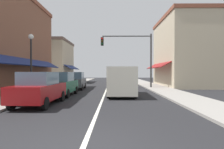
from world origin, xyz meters
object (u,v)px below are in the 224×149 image
(street_lamp_left_near, at_px, (31,54))
(van_in_lane, at_px, (121,80))
(traffic_signal_mast_arm, at_px, (134,51))
(parked_car_nearest_left, at_px, (40,89))
(parked_car_second_left, at_px, (61,84))
(parked_car_third_left, at_px, (76,81))

(street_lamp_left_near, bearing_deg, van_in_lane, 10.92)
(street_lamp_left_near, bearing_deg, traffic_signal_mast_arm, 44.25)
(van_in_lane, relative_size, street_lamp_left_near, 1.19)
(parked_car_nearest_left, height_order, street_lamp_left_near, street_lamp_left_near)
(parked_car_second_left, height_order, street_lamp_left_near, street_lamp_left_near)
(parked_car_second_left, height_order, traffic_signal_mast_arm, traffic_signal_mast_arm)
(parked_car_nearest_left, xyz_separation_m, parked_car_third_left, (0.03, 9.55, 0.00))
(van_in_lane, height_order, street_lamp_left_near, street_lamp_left_near)
(van_in_lane, bearing_deg, parked_car_nearest_left, -135.33)
(traffic_signal_mast_arm, relative_size, street_lamp_left_near, 1.35)
(parked_car_second_left, xyz_separation_m, street_lamp_left_near, (-1.80, -1.04, 2.12))
(van_in_lane, xyz_separation_m, street_lamp_left_near, (-6.30, -1.22, 1.85))
(parked_car_second_left, relative_size, parked_car_third_left, 1.00)
(parked_car_nearest_left, distance_m, parked_car_second_left, 4.10)
(street_lamp_left_near, bearing_deg, parked_car_nearest_left, -60.09)
(parked_car_second_left, relative_size, van_in_lane, 0.79)
(van_in_lane, distance_m, street_lamp_left_near, 6.68)
(parked_car_nearest_left, distance_m, parked_car_third_left, 9.56)
(traffic_signal_mast_arm, bearing_deg, parked_car_second_left, -132.50)
(parked_car_nearest_left, height_order, traffic_signal_mast_arm, traffic_signal_mast_arm)
(parked_car_nearest_left, xyz_separation_m, van_in_lane, (4.54, 4.28, 0.27))
(street_lamp_left_near, bearing_deg, parked_car_third_left, 74.53)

